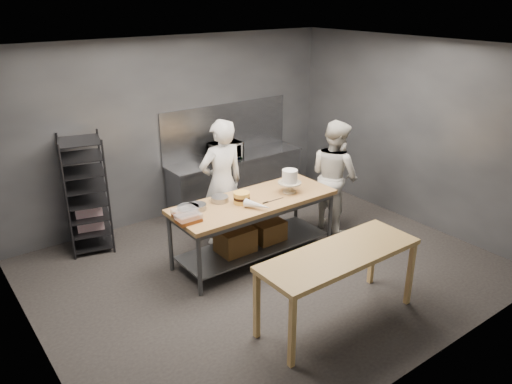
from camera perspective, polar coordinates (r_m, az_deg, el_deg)
ground at (r=7.12m, az=1.19°, el=-8.76°), size 6.00×6.00×0.00m
back_wall at (r=8.50m, az=-9.18°, el=7.15°), size 6.00×0.04×3.00m
work_table at (r=7.12m, az=-0.45°, el=-3.50°), size 2.40×0.90×0.92m
near_counter at (r=5.79m, az=9.52°, el=-7.57°), size 2.00×0.70×0.90m
back_counter at (r=9.05m, az=-2.24°, el=1.36°), size 2.60×0.60×0.90m
splashback_panel at (r=9.01m, az=-3.41°, el=7.25°), size 2.60×0.02×0.90m
speed_rack at (r=7.73m, az=-18.82°, el=-0.34°), size 0.74×0.78×1.75m
chef_behind at (r=7.44m, az=-3.94°, el=0.99°), size 0.74×0.51×1.95m
chef_right at (r=8.04m, az=8.97°, el=1.84°), size 0.74×0.92×1.80m
microwave at (r=8.73m, az=-3.54°, el=4.72°), size 0.54×0.37×0.30m
frosted_cake_stand at (r=7.19m, az=3.87°, el=1.55°), size 0.34×0.34×0.34m
layer_cake at (r=6.85m, az=-1.64°, el=-0.66°), size 0.23×0.23×0.16m
cake_pans at (r=6.76m, az=-6.39°, el=-1.53°), size 0.79×0.30×0.07m
piping_bag at (r=6.66m, az=0.20°, el=-1.54°), size 0.27×0.40×0.12m
offset_spatula at (r=6.93m, az=1.66°, el=-1.06°), size 0.36×0.02×0.02m
pastry_clamshells at (r=6.44m, az=-7.92°, el=-2.66°), size 0.35×0.39×0.11m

